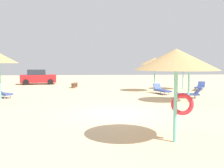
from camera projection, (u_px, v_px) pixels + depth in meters
ground_plane at (117, 113)px, 12.79m from camera, size 80.00×80.00×0.00m
parasol_0 at (189, 63)px, 16.17m from camera, size 2.89×2.89×2.71m
parasol_1 at (183, 59)px, 23.77m from camera, size 2.45×2.45×3.16m
parasol_2 at (155, 61)px, 22.31m from camera, size 2.58×2.58×2.93m
parasol_4 at (176, 60)px, 7.87m from camera, size 2.59×2.59×2.92m
lounger_0 at (189, 94)px, 18.14m from camera, size 1.97×0.99×0.74m
lounger_1 at (200, 87)px, 23.41m from camera, size 1.59×1.90×0.76m
lounger_2 at (161, 90)px, 20.57m from camera, size 1.15×1.96×0.79m
lounger_3 at (1, 93)px, 18.44m from camera, size 1.85×1.70×0.73m
bench_0 at (75, 84)px, 25.74m from camera, size 0.63×1.54×0.49m
parked_car at (38, 77)px, 29.94m from camera, size 4.21×2.46×1.72m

